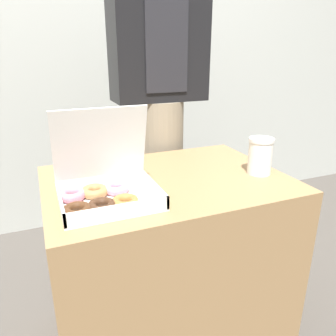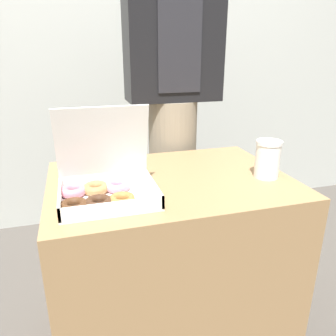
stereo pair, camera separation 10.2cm
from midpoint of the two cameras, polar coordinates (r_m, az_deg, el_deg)
The scene contains 6 objects.
ground_plane at distance 1.58m, azimuth -2.29°, elevation -26.90°, with size 14.00×14.00×0.00m, color #4C4742.
wall_back at distance 2.24m, azimuth -14.21°, elevation 23.17°, with size 10.00×0.05×2.60m.
table at distance 1.34m, azimuth -2.51°, elevation -16.29°, with size 0.84×0.61×0.72m.
donut_box at distance 1.00m, azimuth -13.66°, elevation -3.67°, with size 0.31×0.24×0.27m.
coffee_cup at distance 1.22m, azimuth 13.49°, elevation 2.04°, with size 0.09×0.09×0.13m.
person_customer at distance 1.58m, azimuth -3.48°, elevation 12.69°, with size 0.43×0.24×1.75m.
Camera 1 is at (-0.41, -1.00, 1.15)m, focal length 35.00 mm.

